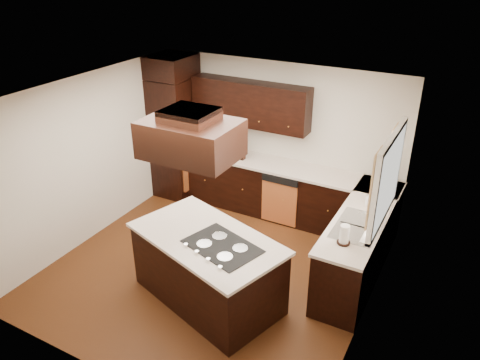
{
  "coord_description": "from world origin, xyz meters",
  "views": [
    {
      "loc": [
        2.87,
        -4.54,
        4.05
      ],
      "look_at": [
        0.1,
        0.6,
        1.15
      ],
      "focal_mm": 35.0,
      "sensor_mm": 36.0,
      "label": 1
    }
  ],
  "objects_px": {
    "oven_column": "(176,138)",
    "spice_rack": "(235,149)",
    "range_hood": "(191,139)",
    "island": "(208,269)"
  },
  "relations": [
    {
      "from": "island",
      "to": "range_hood",
      "type": "distance_m",
      "value": 1.73
    },
    {
      "from": "island",
      "to": "spice_rack",
      "type": "bearing_deg",
      "value": 128.52
    },
    {
      "from": "oven_column",
      "to": "range_hood",
      "type": "distance_m",
      "value": 3.13
    },
    {
      "from": "oven_column",
      "to": "spice_rack",
      "type": "xyz_separation_m",
      "value": [
        1.18,
        0.01,
        0.02
      ]
    },
    {
      "from": "oven_column",
      "to": "range_hood",
      "type": "relative_size",
      "value": 2.02
    },
    {
      "from": "island",
      "to": "range_hood",
      "type": "height_order",
      "value": "range_hood"
    },
    {
      "from": "range_hood",
      "to": "spice_rack",
      "type": "bearing_deg",
      "value": 107.19
    },
    {
      "from": "oven_column",
      "to": "spice_rack",
      "type": "relative_size",
      "value": 5.7
    },
    {
      "from": "island",
      "to": "spice_rack",
      "type": "height_order",
      "value": "spice_rack"
    },
    {
      "from": "range_hood",
      "to": "spice_rack",
      "type": "relative_size",
      "value": 2.82
    }
  ]
}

